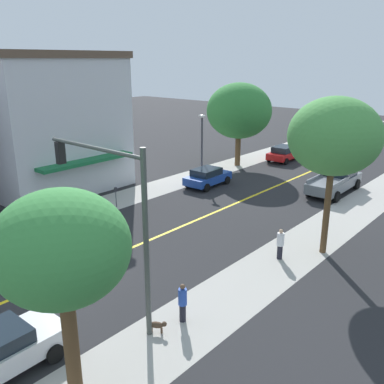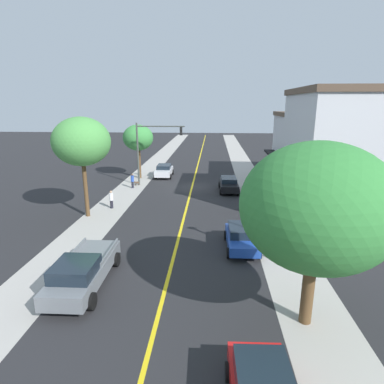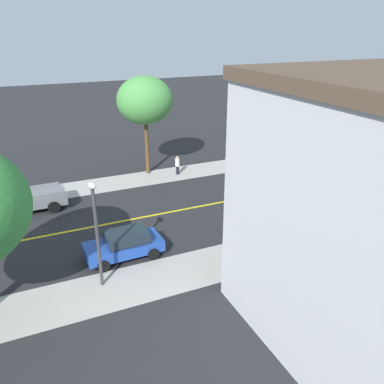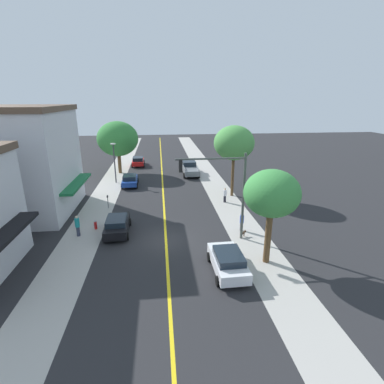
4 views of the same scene
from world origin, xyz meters
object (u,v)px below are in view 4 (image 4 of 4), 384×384
object	(u,v)px
parking_meter	(108,200)
pedestrian_white_shirt	(225,195)
red_sedan_left_curb	(138,161)
small_dog	(243,233)
traffic_light_mast	(224,183)
street_tree_left_far	(272,194)
grey_pickup_truck	(190,168)
street_tree_left_near	(118,139)
white_sedan_right_curb	(228,261)
pedestrian_blue_shirt	(242,221)
fire_hydrant	(96,225)
blue_sedan_left_curb	(130,180)
pedestrian_teal_shirt	(77,225)
black_sedan_left_curb	(117,225)
street_lamp	(114,158)
street_tree_right_corner	(234,143)

from	to	relation	value
parking_meter	pedestrian_white_shirt	xyz separation A→B (m)	(12.36, 0.45, -0.08)
red_sedan_left_curb	small_dog	xyz separation A→B (m)	(10.20, -27.51, -0.45)
traffic_light_mast	small_dog	bearing A→B (deg)	-172.58
street_tree_left_far	grey_pickup_truck	world-z (taller)	street_tree_left_far
street_tree_left_near	white_sedan_right_curb	xyz separation A→B (m)	(10.21, -27.84, -4.33)
traffic_light_mast	grey_pickup_truck	size ratio (longest dim) A/B	1.17
parking_meter	pedestrian_blue_shirt	bearing A→B (deg)	-28.77
fire_hydrant	blue_sedan_left_curb	distance (m)	13.13
street_tree_left_far	parking_meter	world-z (taller)	street_tree_left_far
white_sedan_right_curb	pedestrian_white_shirt	world-z (taller)	pedestrian_white_shirt
street_tree_left_far	pedestrian_teal_shirt	distance (m)	15.62
blue_sedan_left_curb	black_sedan_left_curb	distance (m)	14.05
grey_pickup_truck	small_dog	xyz separation A→B (m)	(2.19, -20.96, -0.57)
street_tree_left_near	pedestrian_blue_shirt	world-z (taller)	street_tree_left_near
blue_sedan_left_curb	small_dog	world-z (taller)	blue_sedan_left_curb
pedestrian_teal_shirt	small_dog	bearing A→B (deg)	-38.53
fire_hydrant	street_lamp	bearing A→B (deg)	90.79
fire_hydrant	red_sedan_left_curb	xyz separation A→B (m)	(2.12, 24.65, 0.36)
white_sedan_right_curb	red_sedan_left_curb	bearing A→B (deg)	12.34
grey_pickup_truck	street_tree_right_corner	bearing A→B (deg)	-160.72
street_tree_left_far	parking_meter	distance (m)	17.69
black_sedan_left_curb	small_dog	world-z (taller)	black_sedan_left_curb
fire_hydrant	white_sedan_right_curb	distance (m)	12.56
pedestrian_teal_shirt	small_dog	distance (m)	13.60
street_tree_right_corner	red_sedan_left_curb	xyz separation A→B (m)	(-11.85, 17.02, -5.33)
street_lamp	grey_pickup_truck	distance (m)	11.15
street_tree_left_far	red_sedan_left_curb	size ratio (longest dim) A/B	1.58
red_sedan_left_curb	pedestrian_blue_shirt	xyz separation A→B (m)	(10.39, -26.36, 0.06)
street_tree_right_corner	black_sedan_left_curb	xyz separation A→B (m)	(-11.97, -8.68, -5.33)
street_tree_left_far	blue_sedan_left_curb	bearing A→B (deg)	119.24
fire_hydrant	grey_pickup_truck	world-z (taller)	grey_pickup_truck
traffic_light_mast	red_sedan_left_curb	xyz separation A→B (m)	(-8.42, 27.75, -3.93)
pedestrian_white_shirt	small_dog	distance (m)	8.34
street_lamp	white_sedan_right_curb	distance (m)	24.72
parking_meter	red_sedan_left_curb	bearing A→B (deg)	84.65
street_tree_left_far	fire_hydrant	distance (m)	15.23
black_sedan_left_curb	pedestrian_teal_shirt	world-z (taller)	pedestrian_teal_shirt
street_tree_right_corner	white_sedan_right_curb	world-z (taller)	street_tree_right_corner
street_tree_right_corner	fire_hydrant	bearing A→B (deg)	-151.38
street_tree_left_far	fire_hydrant	xyz separation A→B (m)	(-12.87, 6.76, -4.54)
traffic_light_mast	parking_meter	bearing A→B (deg)	-38.30
grey_pickup_truck	parking_meter	bearing A→B (deg)	142.18
pedestrian_teal_shirt	parking_meter	bearing A→B (deg)	45.43
street_tree_right_corner	blue_sedan_left_curb	size ratio (longest dim) A/B	1.94
white_sedan_right_curb	blue_sedan_left_curb	bearing A→B (deg)	20.18
traffic_light_mast	pedestrian_teal_shirt	size ratio (longest dim) A/B	3.91
street_lamp	street_tree_left_far	bearing A→B (deg)	-58.65
parking_meter	blue_sedan_left_curb	xyz separation A→B (m)	(1.52, 7.99, -0.16)
street_tree_right_corner	street_lamp	size ratio (longest dim) A/B	1.51
traffic_light_mast	pedestrian_white_shirt	bearing A→B (deg)	-103.80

